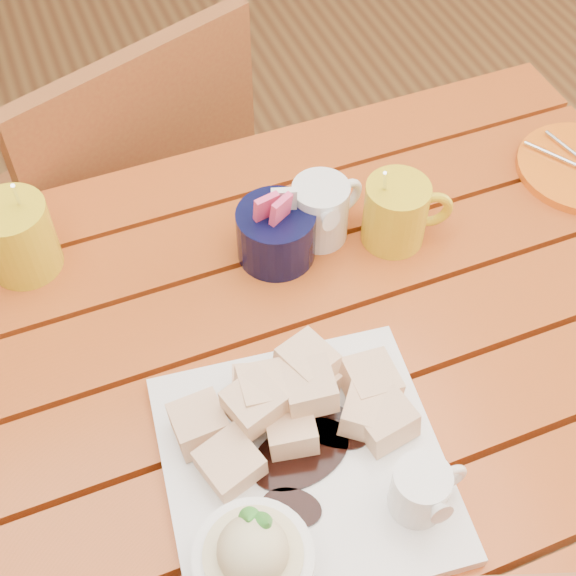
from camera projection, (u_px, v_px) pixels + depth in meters
name	position (u px, v px, depth m)	size (l,w,h in m)	color
table	(267.00, 426.00, 0.99)	(1.20, 0.79, 0.75)	#934213
dessert_plate	(296.00, 471.00, 0.80)	(0.32, 0.32, 0.11)	white
coffee_mug_left	(15.00, 237.00, 0.97)	(0.12, 0.09, 0.15)	gold
coffee_mug_right	(397.00, 212.00, 1.00)	(0.11, 0.08, 0.14)	gold
cream_pitcher	(322.00, 210.00, 1.01)	(0.10, 0.09, 0.09)	white
sugar_caddy	(276.00, 233.00, 0.99)	(0.10, 0.10, 0.11)	black
chair_far	(127.00, 208.00, 1.44)	(0.52, 0.52, 0.87)	brown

